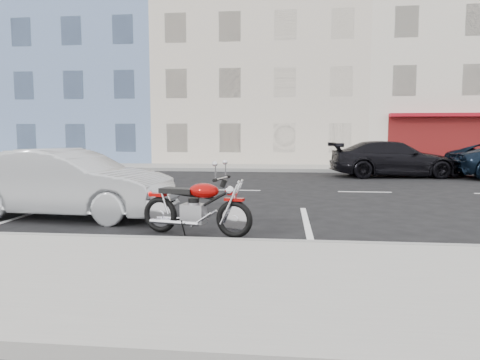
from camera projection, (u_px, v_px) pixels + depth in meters
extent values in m
plane|color=black|center=(299.00, 191.00, 13.30)|extent=(120.00, 120.00, 0.00)
cube|color=gray|center=(198.00, 167.00, 22.43)|extent=(80.00, 3.40, 0.15)
cube|color=gray|center=(0.00, 238.00, 6.90)|extent=(80.00, 0.12, 0.16)
cube|color=gray|center=(191.00, 170.00, 20.74)|extent=(80.00, 0.12, 0.16)
cube|color=#5F79A5|center=(94.00, 68.00, 30.23)|extent=(12.00, 12.00, 13.00)
cube|color=beige|center=(263.00, 76.00, 29.04)|extent=(12.00, 12.00, 11.50)
cube|color=beige|center=(464.00, 65.00, 27.62)|extent=(14.00, 12.00, 12.50)
torus|color=black|center=(276.00, 223.00, 6.95)|extent=(0.65, 0.24, 0.64)
torus|color=black|center=(198.00, 218.00, 7.38)|extent=(0.65, 0.24, 0.64)
cube|color=#8D0605|center=(276.00, 202.00, 6.91)|extent=(0.35, 0.19, 0.05)
cube|color=#8D0605|center=(195.00, 197.00, 7.35)|extent=(0.31, 0.21, 0.06)
cube|color=gray|center=(233.00, 217.00, 7.17)|extent=(0.45, 0.37, 0.33)
ellipsoid|color=#8D0605|center=(244.00, 193.00, 7.07)|extent=(0.59, 0.43, 0.26)
cube|color=black|center=(216.00, 193.00, 7.23)|extent=(0.63, 0.37, 0.09)
cylinder|color=silver|center=(263.00, 181.00, 6.95)|extent=(0.17, 0.66, 0.03)
sphere|color=silver|center=(271.00, 193.00, 6.93)|extent=(0.16, 0.16, 0.16)
cylinder|color=silver|center=(213.00, 226.00, 7.16)|extent=(0.91, 0.27, 0.08)
cylinder|color=silver|center=(219.00, 223.00, 7.41)|extent=(0.91, 0.27, 0.08)
cylinder|color=silver|center=(273.00, 205.00, 6.93)|extent=(0.37, 0.12, 0.76)
cylinder|color=black|center=(245.00, 208.00, 7.09)|extent=(0.77, 0.21, 0.47)
imported|color=#9C9FA3|center=(68.00, 183.00, 8.97)|extent=(4.50, 1.86, 1.45)
imported|color=black|center=(393.00, 159.00, 17.86)|extent=(5.33, 2.53, 1.50)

